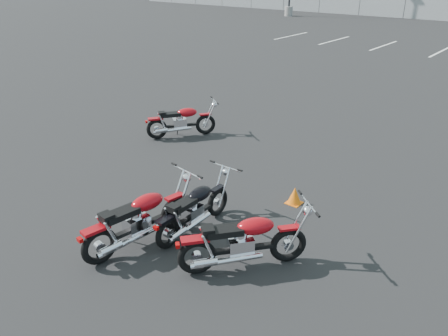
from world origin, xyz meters
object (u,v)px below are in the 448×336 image
Objects in this scene: motorcycle_second_black at (194,209)px; motorcycle_rear_red at (139,220)px; motorcycle_third_red at (243,242)px; motorcycle_front_red at (181,121)px.

motorcycle_second_black is 0.89× the size of motorcycle_rear_red.
motorcycle_rear_red is at bearing -160.72° from motorcycle_third_red.
motorcycle_front_red is at bearing 143.32° from motorcycle_third_red.
motorcycle_second_black is 0.94m from motorcycle_rear_red.
motorcycle_second_black is (3.29, -3.08, -0.01)m from motorcycle_front_red.
motorcycle_front_red is 4.89m from motorcycle_rear_red.
motorcycle_front_red is at bearing 126.47° from motorcycle_rear_red.
motorcycle_third_red is at bearing -13.19° from motorcycle_second_black.
motorcycle_rear_red is at bearing -114.28° from motorcycle_second_black.
motorcycle_third_red is (4.52, -3.37, 0.03)m from motorcycle_front_red.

